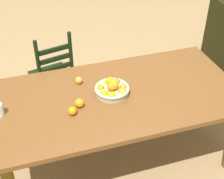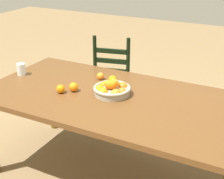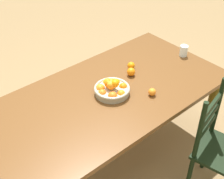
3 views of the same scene
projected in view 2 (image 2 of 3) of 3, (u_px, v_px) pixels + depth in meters
The scene contains 8 objects.
ground_plane at pixel (115, 175), 2.76m from camera, with size 12.00×12.00×0.00m, color olive.
dining_table at pixel (115, 107), 2.51m from camera, with size 2.03×1.03×0.73m.
chair_near_window at pixel (114, 83), 3.41m from camera, with size 0.46×0.46×0.97m.
fruit_bowl at pixel (112, 89), 2.48m from camera, with size 0.29×0.29×0.14m.
orange_loose_0 at pixel (74, 87), 2.54m from camera, with size 0.07×0.07×0.07m, color orange.
orange_loose_1 at pixel (61, 89), 2.51m from camera, with size 0.07×0.07×0.07m, color orange.
orange_loose_2 at pixel (100, 76), 2.76m from camera, with size 0.06×0.06×0.06m, color orange.
drinking_glass at pixel (21, 69), 2.85m from camera, with size 0.07×0.07×0.10m, color silver.
Camera 2 is at (1.01, -1.99, 1.77)m, focal length 52.96 mm.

